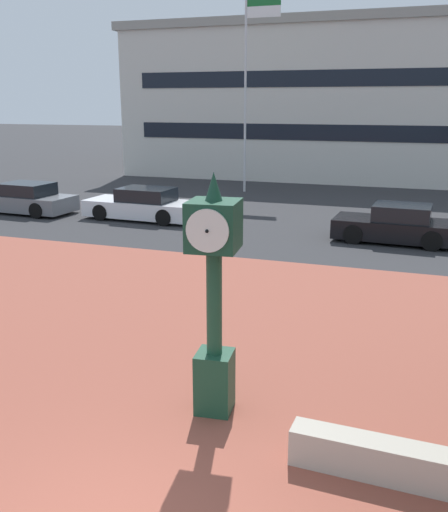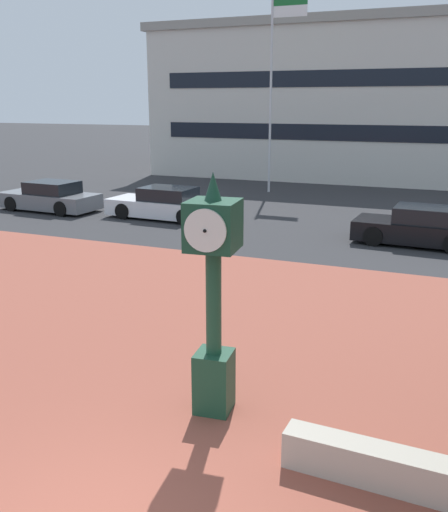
{
  "view_description": "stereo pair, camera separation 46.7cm",
  "coord_description": "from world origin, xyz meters",
  "px_view_note": "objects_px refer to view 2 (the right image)",
  "views": [
    {
      "loc": [
        2.81,
        -4.32,
        4.58
      ],
      "look_at": [
        0.23,
        3.22,
        2.41
      ],
      "focal_mm": 39.79,
      "sensor_mm": 36.0,
      "label": 1
    },
    {
      "loc": [
        3.25,
        -4.15,
        4.58
      ],
      "look_at": [
        0.23,
        3.22,
        2.41
      ],
      "focal_mm": 39.79,
      "sensor_mm": 36.0,
      "label": 2
    }
  ],
  "objects_px": {
    "car_street_far": "(418,228)",
    "car_street_distant": "(50,197)",
    "car_street_near": "(165,205)",
    "flagpole_primary": "(275,75)",
    "street_clock": "(214,292)",
    "civic_building": "(416,101)"
  },
  "relations": [
    {
      "from": "street_clock",
      "to": "flagpole_primary",
      "type": "xyz_separation_m",
      "value": [
        -5.8,
        21.3,
        3.98
      ]
    },
    {
      "from": "car_street_near",
      "to": "flagpole_primary",
      "type": "bearing_deg",
      "value": -10.44
    },
    {
      "from": "civic_building",
      "to": "car_street_far",
      "type": "bearing_deg",
      "value": -84.72
    },
    {
      "from": "car_street_distant",
      "to": "flagpole_primary",
      "type": "height_order",
      "value": "flagpole_primary"
    },
    {
      "from": "car_street_far",
      "to": "car_street_distant",
      "type": "relative_size",
      "value": 0.9
    },
    {
      "from": "car_street_far",
      "to": "street_clock",
      "type": "bearing_deg",
      "value": 173.39
    },
    {
      "from": "street_clock",
      "to": "car_street_near",
      "type": "bearing_deg",
      "value": 114.94
    },
    {
      "from": "car_street_far",
      "to": "car_street_distant",
      "type": "distance_m",
      "value": 15.29
    },
    {
      "from": "car_street_distant",
      "to": "car_street_near",
      "type": "bearing_deg",
      "value": -83.33
    },
    {
      "from": "street_clock",
      "to": "flagpole_primary",
      "type": "relative_size",
      "value": 0.37
    },
    {
      "from": "car_street_far",
      "to": "flagpole_primary",
      "type": "bearing_deg",
      "value": 44.2
    },
    {
      "from": "car_street_near",
      "to": "civic_building",
      "type": "xyz_separation_m",
      "value": [
        7.92,
        20.0,
        4.08
      ]
    },
    {
      "from": "car_street_near",
      "to": "car_street_distant",
      "type": "distance_m",
      "value": 5.46
    },
    {
      "from": "car_street_far",
      "to": "flagpole_primary",
      "type": "distance_m",
      "value": 13.16
    },
    {
      "from": "car_street_distant",
      "to": "civic_building",
      "type": "height_order",
      "value": "civic_building"
    },
    {
      "from": "car_street_distant",
      "to": "civic_building",
      "type": "xyz_separation_m",
      "value": [
        13.37,
        20.33,
        4.08
      ]
    },
    {
      "from": "car_street_near",
      "to": "car_street_distant",
      "type": "height_order",
      "value": "same"
    },
    {
      "from": "car_street_far",
      "to": "flagpole_primary",
      "type": "relative_size",
      "value": 0.41
    },
    {
      "from": "street_clock",
      "to": "civic_building",
      "type": "bearing_deg",
      "value": 83.74
    },
    {
      "from": "street_clock",
      "to": "civic_building",
      "type": "distance_m",
      "value": 33.05
    },
    {
      "from": "car_street_near",
      "to": "flagpole_primary",
      "type": "relative_size",
      "value": 0.47
    },
    {
      "from": "car_street_distant",
      "to": "flagpole_primary",
      "type": "distance_m",
      "value": 12.59
    }
  ]
}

